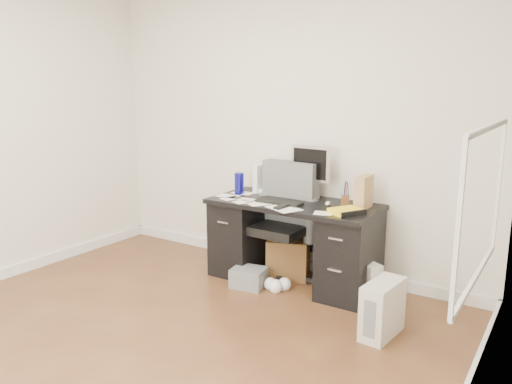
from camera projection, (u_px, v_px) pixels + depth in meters
ground at (136, 350)px, 3.38m from camera, size 4.00×4.00×0.00m
room_shell at (130, 102)px, 3.04m from camera, size 4.02×4.02×2.71m
desk at (293, 240)px, 4.49m from camera, size 1.50×0.70×0.75m
loose_papers at (271, 200)px, 4.48m from camera, size 1.10×0.60×0.00m
lcd_monitor at (311, 172)px, 4.49m from camera, size 0.41×0.26×0.49m
keyboard at (279, 202)px, 4.35m from camera, size 0.42×0.15×0.02m
computer_mouse at (328, 204)px, 4.22m from camera, size 0.06×0.06×0.05m
travel_mug at (239, 183)px, 4.74m from camera, size 0.09×0.09×0.20m
white_binder at (262, 178)px, 4.83m from camera, size 0.13×0.24×0.27m
magazine_file at (364, 192)px, 4.16m from camera, size 0.13×0.24×0.28m
pen_cup at (345, 194)px, 4.25m from camera, size 0.12×0.12×0.21m
yellow_book at (346, 211)px, 4.00m from camera, size 0.29×0.31×0.04m
paper_remote at (284, 207)px, 4.18m from camera, size 0.36×0.33×0.02m
office_chair at (280, 223)px, 4.53m from camera, size 0.63×0.63×1.08m
pc_tower at (382, 309)px, 3.55m from camera, size 0.22×0.42×0.40m
shopping_bag at (367, 282)px, 4.12m from camera, size 0.30×0.27×0.34m
wicker_basket at (289, 257)px, 4.69m from camera, size 0.48×0.48×0.37m
desk_printer at (249, 277)px, 4.44m from camera, size 0.32×0.28×0.17m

